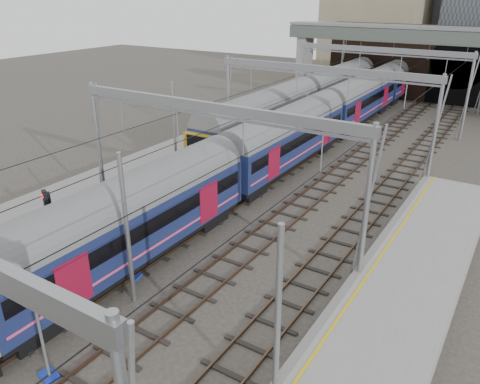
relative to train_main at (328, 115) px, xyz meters
The scene contains 11 objects.
ground 28.99m from the train_main, 86.03° to the right, with size 160.00×160.00×0.00m, color #38332D.
platform_left 27.63m from the train_main, 107.27° to the right, with size 4.32×55.00×1.12m.
tracks 14.18m from the train_main, 81.76° to the right, with size 14.40×80.00×0.22m.
overhead_line 8.60m from the train_main, 74.74° to the right, with size 16.80×80.00×8.00m.
retaining_wall 23.43m from the train_main, 81.63° to the left, with size 28.00×2.75×9.00m.
overbridge 17.94m from the train_main, 83.36° to the left, with size 28.00×3.00×9.25m.
train_main is the anchor object (origin of this frame).
train_second 5.43m from the train_main, 137.42° to the left, with size 3.02×34.89×5.12m.
signal_near_left 27.41m from the train_main, 94.94° to the right, with size 0.37×0.46×4.60m.
equip_cover_a 31.97m from the train_main, 85.35° to the right, with size 0.76×0.54×0.09m, color #1831B9.
equip_cover_b 25.65m from the train_main, 88.87° to the right, with size 0.95×0.67×0.11m, color #1831B9.
Camera 1 is at (13.27, -10.11, 12.79)m, focal length 35.00 mm.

